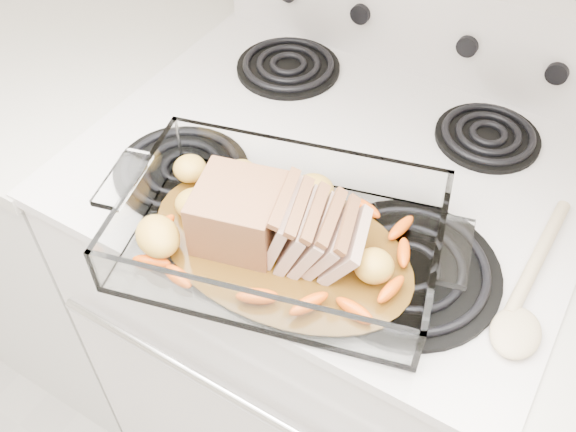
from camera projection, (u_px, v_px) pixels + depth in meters
The scene contains 6 objects.
electric_range at pixel (326, 314), 1.36m from camera, with size 0.78×0.70×1.12m.
counter_left at pixel (92, 202), 1.60m from camera, with size 0.58×0.68×0.93m.
baking_dish at pixel (280, 239), 0.87m from camera, with size 0.42×0.27×0.08m.
pork_roast at pixel (266, 218), 0.85m from camera, with size 0.23×0.11×0.09m.
roast_vegetables at pixel (291, 219), 0.88m from camera, with size 0.34×0.19×0.04m.
wooden_spoon at pixel (526, 298), 0.83m from camera, with size 0.06×0.29×0.02m.
Camera 1 is at (0.32, 0.96, 1.63)m, focal length 40.00 mm.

